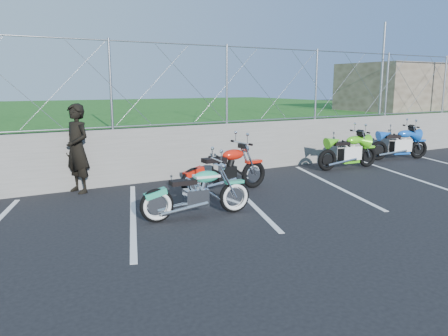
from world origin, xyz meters
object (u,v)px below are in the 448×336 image
cruiser_turquoise (198,195)px  naked_orange (226,171)px  person_standing (77,149)px  sportbike_blue (400,145)px  sportbike_green (349,153)px

cruiser_turquoise → naked_orange: naked_orange is taller
person_standing → cruiser_turquoise: bearing=4.2°
sportbike_blue → cruiser_turquoise: bearing=-147.7°
cruiser_turquoise → sportbike_blue: size_ratio=1.04×
cruiser_turquoise → person_standing: size_ratio=1.07×
naked_orange → sportbike_green: naked_orange is taller
cruiser_turquoise → sportbike_blue: sportbike_blue is taller
sportbike_green → person_standing: person_standing is taller
sportbike_blue → person_standing: size_ratio=1.02×
cruiser_turquoise → naked_orange: bearing=50.4°
cruiser_turquoise → sportbike_green: size_ratio=1.02×
sportbike_green → sportbike_blue: sportbike_blue is taller
naked_orange → sportbike_blue: (6.80, 0.97, -0.01)m
sportbike_blue → naked_orange: bearing=-155.3°
naked_orange → person_standing: (-2.77, 1.58, 0.50)m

